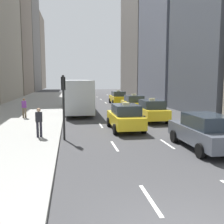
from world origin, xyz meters
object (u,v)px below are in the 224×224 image
object	(u,v)px
traffic_light_pole	(63,97)
pedestrian_far_walking	(24,107)
taxi_lead	(125,117)
taxi_second	(118,97)
taxi_fourth	(151,110)
taxi_third	(133,103)
city_bus	(78,94)
pedestrian_mid_block	(39,121)
sedan_black_near	(204,131)

from	to	relation	value
traffic_light_pole	pedestrian_far_walking	bearing A→B (deg)	113.78
taxi_lead	pedestrian_far_walking	size ratio (longest dim) A/B	2.67
taxi_second	taxi_fourth	bearing A→B (deg)	-90.00
taxi_second	traffic_light_pole	world-z (taller)	traffic_light_pole
pedestrian_far_walking	taxi_third	bearing A→B (deg)	18.88
taxi_lead	taxi_third	xyz separation A→B (m)	(2.80, 9.19, 0.00)
city_bus	pedestrian_mid_block	distance (m)	12.73
taxi_lead	taxi_second	world-z (taller)	same
taxi_third	taxi_fourth	bearing A→B (deg)	-90.00
city_bus	traffic_light_pole	distance (m)	12.68
pedestrian_far_walking	taxi_lead	bearing A→B (deg)	-37.73
city_bus	taxi_third	bearing A→B (deg)	-13.43
taxi_fourth	traffic_light_pole	world-z (taller)	traffic_light_pole
pedestrian_far_walking	city_bus	bearing A→B (deg)	46.54
taxi_third	traffic_light_pole	size ratio (longest dim) A/B	1.22
pedestrian_mid_block	pedestrian_far_walking	distance (m)	7.91
pedestrian_mid_block	sedan_black_near	bearing A→B (deg)	-22.13
taxi_second	taxi_lead	bearing A→B (deg)	-98.90
taxi_fourth	traffic_light_pole	bearing A→B (deg)	-141.60
pedestrian_mid_block	pedestrian_far_walking	xyz separation A→B (m)	(-2.05, 7.64, 0.00)
taxi_third	pedestrian_mid_block	xyz separation A→B (m)	(-8.13, -11.12, 0.19)
pedestrian_mid_block	taxi_second	bearing A→B (deg)	67.68
taxi_lead	taxi_third	world-z (taller)	same
city_bus	taxi_fourth	bearing A→B (deg)	-52.31
traffic_light_pole	taxi_third	bearing A→B (deg)	59.09
taxi_fourth	pedestrian_mid_block	distance (m)	9.65
pedestrian_mid_block	traffic_light_pole	distance (m)	1.93
taxi_third	pedestrian_mid_block	size ratio (longest dim) A/B	2.67
taxi_lead	sedan_black_near	distance (m)	5.93
pedestrian_mid_block	pedestrian_far_walking	size ratio (longest dim) A/B	1.00
taxi_second	city_bus	size ratio (longest dim) A/B	0.38
taxi_lead	taxi_third	distance (m)	9.61
city_bus	pedestrian_far_walking	size ratio (longest dim) A/B	7.04
sedan_black_near	pedestrian_mid_block	distance (m)	8.78
pedestrian_far_walking	traffic_light_pole	xyz separation A→B (m)	(3.43, -7.79, 1.34)
sedan_black_near	taxi_fourth	bearing A→B (deg)	90.00
taxi_second	city_bus	xyz separation A→B (m)	(-5.61, -7.34, 0.91)
pedestrian_mid_block	traffic_light_pole	world-z (taller)	traffic_light_pole
taxi_fourth	city_bus	distance (m)	9.22
taxi_third	city_bus	xyz separation A→B (m)	(-5.61, 1.34, 0.91)
traffic_light_pole	taxi_second	bearing A→B (deg)	71.31
taxi_second	city_bus	distance (m)	9.29
city_bus	pedestrian_mid_block	size ratio (longest dim) A/B	7.04
taxi_second	taxi_third	bearing A→B (deg)	-90.00
sedan_black_near	pedestrian_far_walking	xyz separation A→B (m)	(-10.18, 10.94, 0.19)
city_bus	taxi_lead	bearing A→B (deg)	-75.05
taxi_third	taxi_fourth	size ratio (longest dim) A/B	1.00
taxi_second	taxi_fourth	distance (m)	14.61
taxi_third	taxi_fourth	xyz separation A→B (m)	(0.00, -5.92, 0.00)
taxi_second	city_bus	world-z (taller)	city_bus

